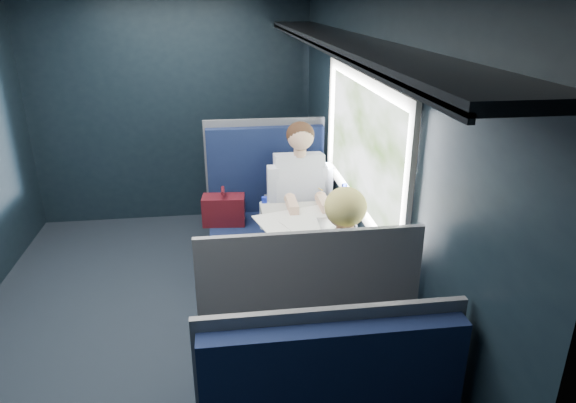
{
  "coord_description": "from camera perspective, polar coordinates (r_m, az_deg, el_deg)",
  "views": [
    {
      "loc": [
        0.47,
        -3.15,
        2.22
      ],
      "look_at": [
        0.9,
        0.0,
        0.95
      ],
      "focal_mm": 32.0,
      "sensor_mm": 36.0,
      "label": 1
    }
  ],
  "objects": [
    {
      "name": "ground",
      "position": [
        3.89,
        -13.67,
        -13.87
      ],
      "size": [
        2.8,
        4.2,
        0.01
      ],
      "primitive_type": "cube",
      "color": "black"
    },
    {
      "name": "room_shell",
      "position": [
        3.27,
        -15.57,
        7.84
      ],
      "size": [
        3.0,
        4.4,
        2.4
      ],
      "color": "black",
      "rests_on": "ground"
    },
    {
      "name": "table",
      "position": [
        3.56,
        2.12,
        -4.18
      ],
      "size": [
        0.62,
        1.0,
        0.74
      ],
      "color": "#54565E",
      "rests_on": "ground"
    },
    {
      "name": "seat_bay_near",
      "position": [
        4.42,
        -2.39,
        -2.24
      ],
      "size": [
        1.08,
        0.62,
        1.26
      ],
      "color": "black",
      "rests_on": "ground"
    },
    {
      "name": "seat_bay_far",
      "position": [
        2.93,
        1.39,
        -16.29
      ],
      "size": [
        1.04,
        0.62,
        1.26
      ],
      "color": "black",
      "rests_on": "ground"
    },
    {
      "name": "seat_row_front",
      "position": [
        5.28,
        -3.16,
        1.7
      ],
      "size": [
        1.04,
        0.51,
        1.16
      ],
      "color": "black",
      "rests_on": "ground"
    },
    {
      "name": "man",
      "position": [
        4.18,
        1.43,
        0.72
      ],
      "size": [
        0.53,
        0.56,
        1.32
      ],
      "color": "black",
      "rests_on": "ground"
    },
    {
      "name": "woman",
      "position": [
        2.93,
        5.81,
        -8.96
      ],
      "size": [
        0.53,
        0.56,
        1.32
      ],
      "color": "black",
      "rests_on": "ground"
    },
    {
      "name": "papers",
      "position": [
        3.46,
        2.95,
        -3.48
      ],
      "size": [
        0.8,
        0.99,
        0.01
      ],
      "primitive_type": "cube",
      "rotation": [
        0.0,
        0.0,
        0.27
      ],
      "color": "white",
      "rests_on": "table"
    },
    {
      "name": "laptop",
      "position": [
        3.55,
        6.08,
        -1.95
      ],
      "size": [
        0.23,
        0.3,
        0.22
      ],
      "color": "silver",
      "rests_on": "table"
    },
    {
      "name": "bottle_small",
      "position": [
        3.71,
        6.21,
        -0.06
      ],
      "size": [
        0.07,
        0.07,
        0.25
      ],
      "color": "silver",
      "rests_on": "table"
    },
    {
      "name": "cup",
      "position": [
        3.96,
        5.22,
        0.43
      ],
      "size": [
        0.07,
        0.07,
        0.09
      ],
      "primitive_type": "cylinder",
      "color": "white",
      "rests_on": "table"
    }
  ]
}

